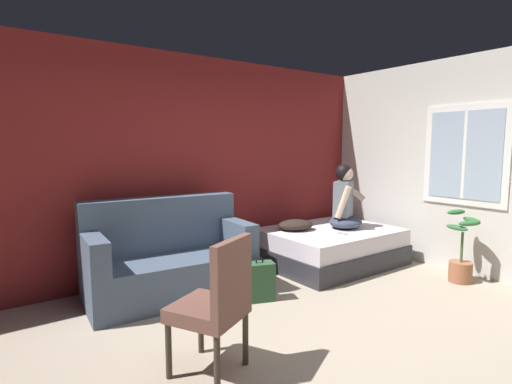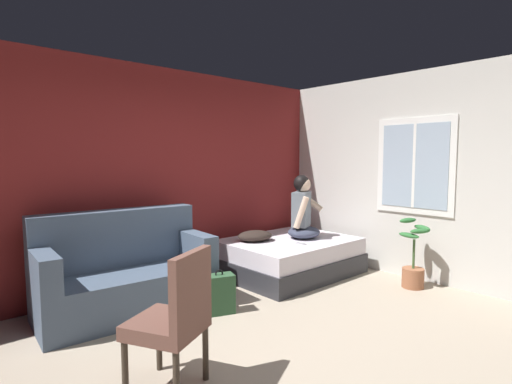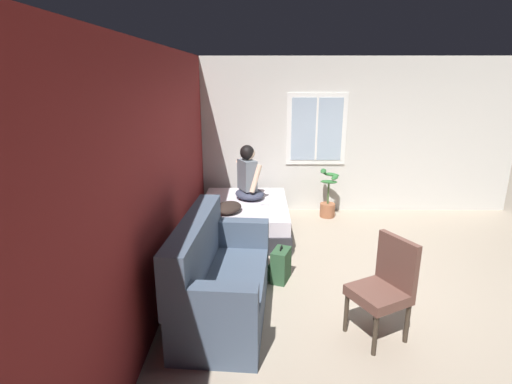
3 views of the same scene
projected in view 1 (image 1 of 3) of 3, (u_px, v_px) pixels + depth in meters
ground_plane at (315, 355)px, 3.06m from camera, size 40.00×40.00×0.00m
wall_back_accent at (174, 166)px, 4.90m from camera, size 10.84×0.16×2.70m
wall_side_with_window at (502, 167)px, 4.66m from camera, size 0.19×6.21×2.70m
bed at (330, 246)px, 5.42m from camera, size 1.76×1.36×0.48m
couch at (168, 259)px, 4.26m from camera, size 1.76×0.95×1.04m
side_chair at (216, 301)px, 2.76m from camera, size 0.62×0.62×0.98m
person_seated at (345, 202)px, 5.43m from camera, size 0.66×0.63×0.88m
backpack at (259, 282)px, 4.14m from camera, size 0.34×0.31×0.46m
throw_pillow at (296, 225)px, 5.32m from camera, size 0.57×0.49×0.14m
cell_phone at (342, 234)px, 5.08m from camera, size 0.07×0.15×0.01m
potted_plant at (461, 257)px, 4.68m from camera, size 0.39×0.37×0.85m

